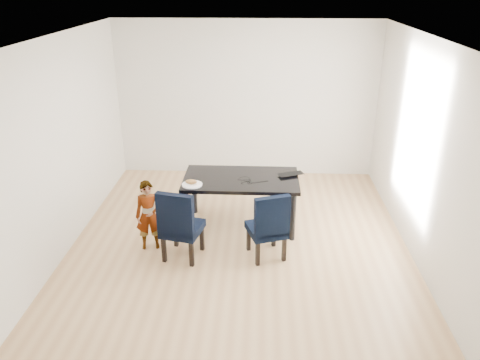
{
  "coord_description": "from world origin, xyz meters",
  "views": [
    {
      "loc": [
        0.27,
        -5.46,
        3.34
      ],
      "look_at": [
        0.0,
        0.2,
        0.85
      ],
      "focal_mm": 35.0,
      "sensor_mm": 36.0,
      "label": 1
    }
  ],
  "objects_px": {
    "chair_left": "(182,223)",
    "plate": "(192,185)",
    "dining_table": "(241,202)",
    "chair_right": "(267,224)",
    "laptop": "(289,173)",
    "child": "(149,215)"
  },
  "relations": [
    {
      "from": "dining_table",
      "to": "plate",
      "type": "xyz_separation_m",
      "value": [
        -0.65,
        -0.27,
        0.38
      ]
    },
    {
      "from": "chair_left",
      "to": "plate",
      "type": "distance_m",
      "value": 0.63
    },
    {
      "from": "chair_right",
      "to": "laptop",
      "type": "bearing_deg",
      "value": 51.79
    },
    {
      "from": "child",
      "to": "laptop",
      "type": "height_order",
      "value": "child"
    },
    {
      "from": "laptop",
      "to": "dining_table",
      "type": "bearing_deg",
      "value": -7.61
    },
    {
      "from": "dining_table",
      "to": "chair_left",
      "type": "height_order",
      "value": "chair_left"
    },
    {
      "from": "dining_table",
      "to": "chair_right",
      "type": "height_order",
      "value": "chair_right"
    },
    {
      "from": "dining_table",
      "to": "plate",
      "type": "height_order",
      "value": "plate"
    },
    {
      "from": "dining_table",
      "to": "laptop",
      "type": "relative_size",
      "value": 4.38
    },
    {
      "from": "laptop",
      "to": "chair_right",
      "type": "bearing_deg",
      "value": 49.75
    },
    {
      "from": "chair_right",
      "to": "child",
      "type": "height_order",
      "value": "child"
    },
    {
      "from": "dining_table",
      "to": "child",
      "type": "relative_size",
      "value": 1.68
    },
    {
      "from": "dining_table",
      "to": "chair_right",
      "type": "bearing_deg",
      "value": -65.34
    },
    {
      "from": "chair_right",
      "to": "plate",
      "type": "xyz_separation_m",
      "value": [
        -1.01,
        0.51,
        0.29
      ]
    },
    {
      "from": "chair_left",
      "to": "laptop",
      "type": "xyz_separation_m",
      "value": [
        1.38,
        1.01,
        0.28
      ]
    },
    {
      "from": "child",
      "to": "chair_left",
      "type": "bearing_deg",
      "value": -33.96
    },
    {
      "from": "chair_right",
      "to": "plate",
      "type": "bearing_deg",
      "value": 133.81
    },
    {
      "from": "chair_left",
      "to": "dining_table",
      "type": "bearing_deg",
      "value": 62.51
    },
    {
      "from": "child",
      "to": "plate",
      "type": "relative_size",
      "value": 3.45
    },
    {
      "from": "plate",
      "to": "dining_table",
      "type": "bearing_deg",
      "value": 22.92
    },
    {
      "from": "chair_left",
      "to": "laptop",
      "type": "relative_size",
      "value": 2.66
    },
    {
      "from": "dining_table",
      "to": "child",
      "type": "bearing_deg",
      "value": -150.95
    }
  ]
}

